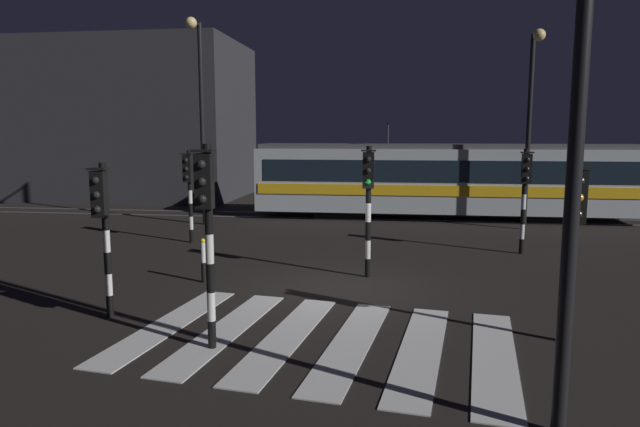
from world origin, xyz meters
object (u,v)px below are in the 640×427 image
object	(u,v)px
street_lamp_near_kerb	(591,7)
tram	(444,179)
traffic_light_corner_far_left	(189,182)
street_lamp_trackside_right	(531,107)
traffic_light_corner_far_right	(525,185)
traffic_light_corner_near_left	(103,217)
street_lamp_trackside_left	(200,100)
traffic_light_kerb_mid_left	(207,217)
traffic_light_corner_near_right	(574,225)
traffic_light_median_centre	(368,192)
bollard_island_edge	(203,260)

from	to	relation	value
street_lamp_near_kerb	tram	size ratio (longest dim) A/B	0.49
traffic_light_corner_far_left	street_lamp_trackside_right	xyz separation A→B (m)	(11.82, 4.23, 2.60)
traffic_light_corner_far_right	tram	distance (m)	7.35
traffic_light_corner_near_left	street_lamp_trackside_left	size ratio (longest dim) A/B	0.39
traffic_light_kerb_mid_left	traffic_light_corner_near_right	world-z (taller)	traffic_light_kerb_mid_left
street_lamp_near_kerb	street_lamp_trackside_left	world-z (taller)	street_lamp_trackside_left
traffic_light_corner_far_left	street_lamp_trackside_left	world-z (taller)	street_lamp_trackside_left
tram	traffic_light_corner_far_right	bearing A→B (deg)	-75.23
street_lamp_near_kerb	traffic_light_corner_far_left	bearing A→B (deg)	128.36
traffic_light_kerb_mid_left	traffic_light_corner_far_right	world-z (taller)	traffic_light_kerb_mid_left
traffic_light_corner_near_left	tram	distance (m)	16.44
traffic_light_kerb_mid_left	tram	distance (m)	16.69
traffic_light_corner_far_left	tram	xyz separation A→B (m)	(8.89, 6.78, -0.31)
traffic_light_corner_far_left	street_lamp_trackside_right	size ratio (longest dim) A/B	0.42
traffic_light_median_centre	tram	xyz separation A→B (m)	(2.68, 10.61, -0.48)
traffic_light_kerb_mid_left	traffic_light_corner_far_right	xyz separation A→B (m)	(6.92, 8.80, -0.18)
street_lamp_near_kerb	street_lamp_trackside_left	xyz separation A→B (m)	(-9.84, 14.99, 0.00)
traffic_light_corner_far_right	traffic_light_corner_near_left	xyz separation A→B (m)	(-9.53, -7.44, -0.08)
traffic_light_median_centre	street_lamp_trackside_right	size ratio (longest dim) A/B	0.46
traffic_light_corner_near_left	bollard_island_edge	bearing A→B (deg)	71.73
street_lamp_trackside_left	street_lamp_trackside_right	bearing A→B (deg)	2.53
traffic_light_corner_near_left	street_lamp_near_kerb	size ratio (longest dim) A/B	0.39
traffic_light_kerb_mid_left	bollard_island_edge	world-z (taller)	traffic_light_kerb_mid_left
street_lamp_near_kerb	street_lamp_trackside_right	size ratio (longest dim) A/B	1.09
traffic_light_corner_near_right	street_lamp_near_kerb	world-z (taller)	street_lamp_near_kerb
street_lamp_trackside_right	tram	world-z (taller)	street_lamp_trackside_right
traffic_light_corner_far_right	traffic_light_corner_near_right	bearing A→B (deg)	-96.08
street_lamp_trackside_left	tram	size ratio (longest dim) A/B	0.49
street_lamp_near_kerb	street_lamp_trackside_left	distance (m)	17.93
street_lamp_trackside_left	bollard_island_edge	distance (m)	10.07
traffic_light_corner_far_right	traffic_light_median_centre	size ratio (longest dim) A/B	0.96
traffic_light_kerb_mid_left	traffic_light_corner_near_right	xyz separation A→B (m)	(6.11, 1.18, -0.19)
bollard_island_edge	traffic_light_median_centre	bearing A→B (deg)	14.06
traffic_light_corner_far_right	street_lamp_trackside_right	world-z (taller)	street_lamp_trackside_right
traffic_light_corner_far_left	tram	distance (m)	11.19
street_lamp_near_kerb	bollard_island_edge	bearing A→B (deg)	136.21
street_lamp_trackside_left	bollard_island_edge	bearing A→B (deg)	-70.18
street_lamp_near_kerb	traffic_light_kerb_mid_left	bearing A→B (deg)	156.63
traffic_light_corner_far_left	street_lamp_trackside_left	distance (m)	4.78
traffic_light_kerb_mid_left	traffic_light_corner_near_right	distance (m)	6.23
traffic_light_kerb_mid_left	traffic_light_corner_near_right	size ratio (longest dim) A/B	1.09
traffic_light_median_centre	street_lamp_trackside_left	bearing A→B (deg)	133.38
traffic_light_corner_near_left	street_lamp_near_kerb	bearing A→B (deg)	-24.78
traffic_light_corner_far_right	street_lamp_trackside_left	xyz separation A→B (m)	(-11.63, 3.98, 2.88)
traffic_light_corner_far_right	bollard_island_edge	bearing A→B (deg)	-152.18
traffic_light_corner_near_right	traffic_light_corner_far_left	distance (m)	12.73
street_lamp_trackside_right	street_lamp_near_kerb	bearing A→B (deg)	-100.40
traffic_light_corner_far_right	tram	size ratio (longest dim) A/B	0.20
bollard_island_edge	street_lamp_near_kerb	bearing A→B (deg)	-43.79
traffic_light_corner_far_right	traffic_light_corner_far_left	bearing A→B (deg)	178.31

